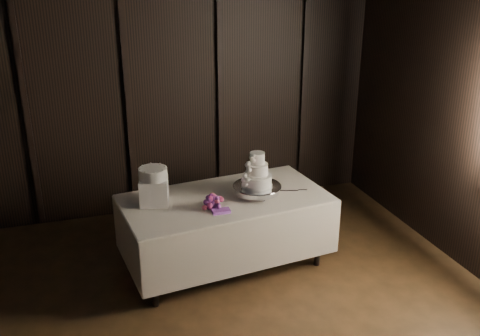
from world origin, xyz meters
name	(u,v)px	position (x,y,z in m)	size (l,w,h in m)	color
room	(199,228)	(0.00, 0.00, 1.50)	(6.08, 7.08, 3.08)	black
display_table	(226,229)	(0.71, 1.93, 0.42)	(2.09, 1.26, 0.76)	beige
cake_stand	(257,190)	(1.03, 1.92, 0.81)	(0.48, 0.48, 0.09)	silver
wedding_cake	(255,174)	(1.00, 1.90, 0.99)	(0.33, 0.29, 0.35)	white
bouquet	(212,202)	(0.53, 1.74, 0.82)	(0.27, 0.37, 0.18)	#E44D74
box_pedestal	(154,191)	(0.03, 2.01, 0.89)	(0.26, 0.26, 0.25)	white
small_cake	(153,173)	(0.03, 2.01, 1.06)	(0.27, 0.27, 0.11)	white
cake_knife	(284,191)	(1.31, 1.90, 0.77)	(0.37, 0.02, 0.01)	silver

